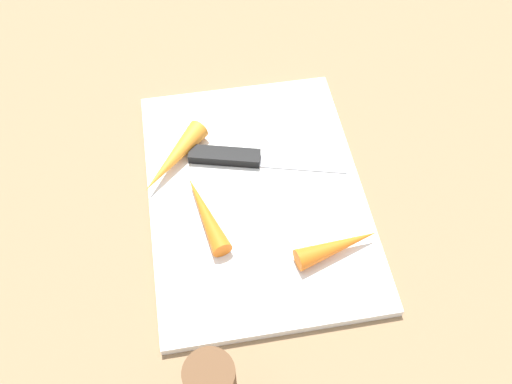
% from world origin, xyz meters
% --- Properties ---
extents(ground_plane, '(1.40, 1.40, 0.00)m').
position_xyz_m(ground_plane, '(0.00, 0.00, 0.00)').
color(ground_plane, '#8C6D4C').
extents(cutting_board, '(0.36, 0.26, 0.01)m').
position_xyz_m(cutting_board, '(0.00, 0.00, 0.01)').
color(cutting_board, white).
rests_on(cutting_board, ground_plane).
extents(knife, '(0.07, 0.20, 0.01)m').
position_xyz_m(knife, '(-0.05, -0.02, 0.02)').
color(knife, '#B7B7BC').
rests_on(knife, cutting_board).
extents(carrot_longest, '(0.11, 0.10, 0.03)m').
position_xyz_m(carrot_longest, '(-0.06, -0.09, 0.03)').
color(carrot_longest, orange).
rests_on(carrot_longest, cutting_board).
extents(carrot_medium, '(0.11, 0.05, 0.02)m').
position_xyz_m(carrot_medium, '(0.03, -0.07, 0.02)').
color(carrot_medium, orange).
rests_on(carrot_medium, cutting_board).
extents(carrot_shortest, '(0.05, 0.10, 0.03)m').
position_xyz_m(carrot_shortest, '(0.10, 0.08, 0.02)').
color(carrot_shortest, orange).
rests_on(carrot_shortest, cutting_board).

